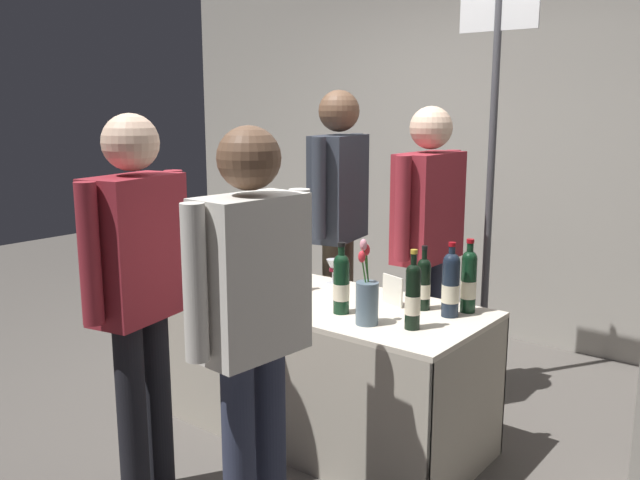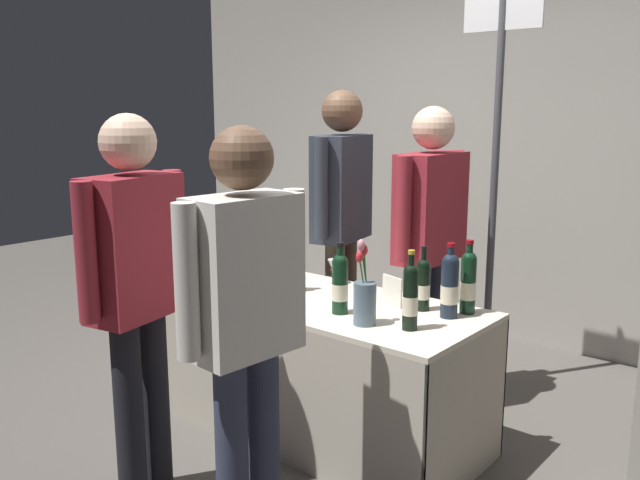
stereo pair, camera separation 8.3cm
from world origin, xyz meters
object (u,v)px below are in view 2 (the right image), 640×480
object	(u,v)px
display_bottle_0	(252,263)
booth_signpost	(496,155)
flower_vase	(365,299)
wine_glass_near_vendor	(334,267)
wine_glass_mid	(252,255)
taster_foreground_right	(245,311)
tasting_table	(320,339)
featured_wine_bottle	(450,285)
vendor_presenter	(430,229)

from	to	relation	value
display_bottle_0	booth_signpost	size ratio (longest dim) A/B	0.14
display_bottle_0	flower_vase	bearing A→B (deg)	-8.71
wine_glass_near_vendor	booth_signpost	xyz separation A→B (m)	(0.51, 0.85, 0.58)
display_bottle_0	wine_glass_mid	bearing A→B (deg)	135.86
wine_glass_mid	taster_foreground_right	world-z (taller)	taster_foreground_right
tasting_table	taster_foreground_right	world-z (taller)	taster_foreground_right
tasting_table	wine_glass_mid	distance (m)	0.75
taster_foreground_right	tasting_table	bearing A→B (deg)	28.72
featured_wine_bottle	booth_signpost	world-z (taller)	booth_signpost
tasting_table	booth_signpost	xyz separation A→B (m)	(0.38, 1.12, 0.89)
tasting_table	booth_signpost	bearing A→B (deg)	71.16
tasting_table	flower_vase	distance (m)	0.56
display_bottle_0	tasting_table	bearing A→B (deg)	8.28
wine_glass_mid	tasting_table	bearing A→B (deg)	-14.41
featured_wine_bottle	taster_foreground_right	distance (m)	1.09
flower_vase	tasting_table	bearing A→B (deg)	155.40
booth_signpost	display_bottle_0	bearing A→B (deg)	-124.18
wine_glass_mid	taster_foreground_right	bearing A→B (deg)	-45.36
display_bottle_0	featured_wine_bottle	bearing A→B (deg)	10.72
tasting_table	featured_wine_bottle	world-z (taller)	featured_wine_bottle
tasting_table	flower_vase	bearing A→B (deg)	-24.60
featured_wine_bottle	wine_glass_mid	bearing A→B (deg)	178.80
featured_wine_bottle	wine_glass_near_vendor	size ratio (longest dim) A/B	2.58
tasting_table	booth_signpost	size ratio (longest dim) A/B	0.73
vendor_presenter	taster_foreground_right	xyz separation A→B (m)	(0.18, -1.58, -0.05)
flower_vase	vendor_presenter	xyz separation A→B (m)	(-0.17, 0.85, 0.18)
tasting_table	taster_foreground_right	size ratio (longest dim) A/B	1.05
display_bottle_0	vendor_presenter	distance (m)	0.99
tasting_table	taster_foreground_right	bearing A→B (deg)	-65.54
wine_glass_near_vendor	booth_signpost	distance (m)	1.15
flower_vase	booth_signpost	world-z (taller)	booth_signpost
wine_glass_near_vendor	taster_foreground_right	world-z (taller)	taster_foreground_right
tasting_table	flower_vase	world-z (taller)	flower_vase
tasting_table	booth_signpost	distance (m)	1.48
featured_wine_bottle	flower_vase	bearing A→B (deg)	-125.76
wine_glass_near_vendor	booth_signpost	bearing A→B (deg)	59.03
wine_glass_near_vendor	taster_foreground_right	distance (m)	1.32
taster_foreground_right	booth_signpost	size ratio (longest dim) A/B	0.70
featured_wine_bottle	wine_glass_near_vendor	xyz separation A→B (m)	(-0.78, 0.13, -0.06)
flower_vase	vendor_presenter	world-z (taller)	vendor_presenter
wine_glass_near_vendor	flower_vase	distance (m)	0.71
taster_foreground_right	booth_signpost	world-z (taller)	booth_signpost
tasting_table	wine_glass_near_vendor	size ratio (longest dim) A/B	12.56
wine_glass_mid	flower_vase	bearing A→B (deg)	-18.49
featured_wine_bottle	display_bottle_0	world-z (taller)	featured_wine_bottle
display_bottle_0	taster_foreground_right	world-z (taller)	taster_foreground_right
tasting_table	vendor_presenter	xyz separation A→B (m)	(0.24, 0.66, 0.51)
display_bottle_0	flower_vase	xyz separation A→B (m)	(0.83, -0.13, -0.01)
vendor_presenter	tasting_table	bearing A→B (deg)	-20.40
flower_vase	display_bottle_0	bearing A→B (deg)	171.29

